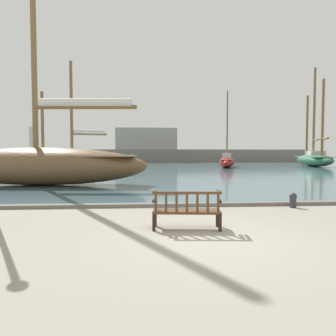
{
  "coord_description": "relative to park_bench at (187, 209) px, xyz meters",
  "views": [
    {
      "loc": [
        -1.38,
        -6.14,
        1.81
      ],
      "look_at": [
        -0.21,
        10.0,
        1.0
      ],
      "focal_mm": 32.0,
      "sensor_mm": 36.0,
      "label": 1
    }
  ],
  "objects": [
    {
      "name": "mooring_bollard",
      "position": [
        3.9,
        2.54,
        -0.2
      ],
      "size": [
        0.24,
        0.24,
        0.49
      ],
      "color": "#2D2D33",
      "rests_on": "ground"
    },
    {
      "name": "ground_plane",
      "position": [
        0.43,
        -0.84,
        -0.47
      ],
      "size": [
        160.0,
        160.0,
        0.0
      ],
      "primitive_type": "plane",
      "color": "gray"
    },
    {
      "name": "sailboat_nearest_starboard",
      "position": [
        21.19,
        31.13,
        0.73
      ],
      "size": [
        5.76,
        11.68,
        12.95
      ],
      "color": "#2D6647",
      "rests_on": "harbor_water"
    },
    {
      "name": "sailboat_outer_starboard",
      "position": [
        8.84,
        28.85,
        0.39
      ],
      "size": [
        3.91,
        9.0,
        9.25
      ],
      "color": "maroon",
      "rests_on": "harbor_water"
    },
    {
      "name": "sailboat_far_port",
      "position": [
        -6.56,
        9.59,
        0.81
      ],
      "size": [
        11.62,
        3.76,
        14.66
      ],
      "color": "brown",
      "rests_on": "harbor_water"
    },
    {
      "name": "far_breakwater",
      "position": [
        -0.06,
        49.78,
        1.49
      ],
      "size": [
        58.08,
        2.4,
        6.68
      ],
      "color": "slate",
      "rests_on": "ground"
    },
    {
      "name": "park_bench",
      "position": [
        0.0,
        0.0,
        0.0
      ],
      "size": [
        1.64,
        0.67,
        0.92
      ],
      "color": "black",
      "rests_on": "ground"
    },
    {
      "name": "harbor_water",
      "position": [
        0.43,
        43.16,
        -0.43
      ],
      "size": [
        100.0,
        80.0,
        0.08
      ],
      "primitive_type": "cube",
      "color": "#476670",
      "rests_on": "ground"
    },
    {
      "name": "sailboat_centre_channel",
      "position": [
        -8.96,
        27.25,
        0.68
      ],
      "size": [
        11.38,
        6.23,
        11.88
      ],
      "color": "silver",
      "rests_on": "harbor_water"
    },
    {
      "name": "quay_edge_kerb",
      "position": [
        0.43,
        3.01,
        -0.41
      ],
      "size": [
        40.0,
        0.3,
        0.12
      ],
      "primitive_type": "cube",
      "color": "slate",
      "rests_on": "ground"
    }
  ]
}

